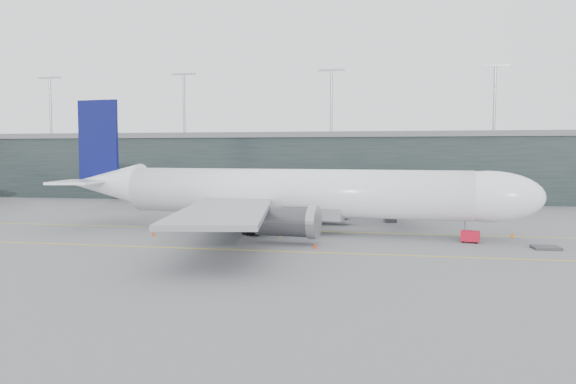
# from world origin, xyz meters

# --- Properties ---
(ground) EXTENTS (320.00, 320.00, 0.00)m
(ground) POSITION_xyz_m (0.00, 0.00, 0.00)
(ground) COLOR slate
(ground) RESTS_ON ground
(taxiline_a) EXTENTS (160.00, 0.25, 0.02)m
(taxiline_a) POSITION_xyz_m (0.00, -4.00, 0.01)
(taxiline_a) COLOR yellow
(taxiline_a) RESTS_ON ground
(taxiline_b) EXTENTS (160.00, 0.25, 0.02)m
(taxiline_b) POSITION_xyz_m (0.00, -20.00, 0.01)
(taxiline_b) COLOR yellow
(taxiline_b) RESTS_ON ground
(taxiline_lead_main) EXTENTS (0.25, 60.00, 0.02)m
(taxiline_lead_main) POSITION_xyz_m (5.00, 20.00, 0.01)
(taxiline_lead_main) COLOR yellow
(taxiline_lead_main) RESTS_ON ground
(terminal) EXTENTS (240.00, 36.00, 29.00)m
(terminal) POSITION_xyz_m (-0.00, 58.00, 7.62)
(terminal) COLOR black
(terminal) RESTS_ON ground
(main_aircraft) EXTENTS (65.93, 61.60, 18.48)m
(main_aircraft) POSITION_xyz_m (5.27, -4.91, 5.19)
(main_aircraft) COLOR white
(main_aircraft) RESTS_ON ground
(jet_bridge) EXTENTS (12.77, 44.20, 5.81)m
(jet_bridge) POSITION_xyz_m (16.75, 20.96, 4.35)
(jet_bridge) COLOR #2B2A2F
(jet_bridge) RESTS_ON ground
(gse_cart) EXTENTS (2.32, 1.78, 1.41)m
(gse_cart) POSITION_xyz_m (28.07, -10.04, 0.78)
(gse_cart) COLOR red
(gse_cart) RESTS_ON ground
(baggage_dolly) EXTENTS (3.03, 2.50, 0.29)m
(baggage_dolly) POSITION_xyz_m (35.78, -13.05, 0.17)
(baggage_dolly) COLOR #343539
(baggage_dolly) RESTS_ON ground
(uld_a) EXTENTS (2.80, 2.55, 2.07)m
(uld_a) POSITION_xyz_m (-5.81, 10.94, 1.09)
(uld_a) COLOR #3E3E43
(uld_a) RESTS_ON ground
(uld_b) EXTENTS (2.25, 1.86, 1.93)m
(uld_b) POSITION_xyz_m (-0.91, 12.10, 1.02)
(uld_b) COLOR #3E3E43
(uld_b) RESTS_ON ground
(uld_c) EXTENTS (2.18, 1.88, 1.75)m
(uld_c) POSITION_xyz_m (0.15, 10.27, 0.92)
(uld_c) COLOR #3E3E43
(uld_c) RESTS_ON ground
(cone_nose) EXTENTS (0.49, 0.49, 0.78)m
(cone_nose) POSITION_xyz_m (33.84, -4.95, 0.39)
(cone_nose) COLOR orange
(cone_nose) RESTS_ON ground
(cone_wing_stbd) EXTENTS (0.45, 0.45, 0.71)m
(cone_wing_stbd) POSITION_xyz_m (10.57, -17.61, 0.36)
(cone_wing_stbd) COLOR red
(cone_wing_stbd) RESTS_ON ground
(cone_wing_port) EXTENTS (0.47, 0.47, 0.75)m
(cone_wing_port) POSITION_xyz_m (9.55, 10.08, 0.37)
(cone_wing_port) COLOR #E5470C
(cone_wing_port) RESTS_ON ground
(cone_tail) EXTENTS (0.45, 0.45, 0.72)m
(cone_tail) POSITION_xyz_m (-11.11, -12.14, 0.36)
(cone_tail) COLOR red
(cone_tail) RESTS_ON ground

